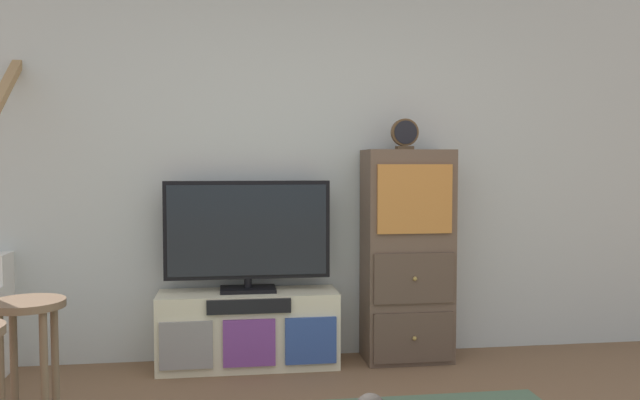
{
  "coord_description": "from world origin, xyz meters",
  "views": [
    {
      "loc": [
        -0.42,
        -2.02,
        1.33
      ],
      "look_at": [
        0.13,
        1.87,
        1.11
      ],
      "focal_mm": 36.59,
      "sensor_mm": 36.0,
      "label": 1
    }
  ],
  "objects_px": {
    "side_cabinet": "(407,256)",
    "bar_stool_far": "(28,338)",
    "desk_clock": "(405,134)",
    "media_console": "(248,329)",
    "television": "(248,233)"
  },
  "relations": [
    {
      "from": "media_console",
      "to": "bar_stool_far",
      "type": "height_order",
      "value": "bar_stool_far"
    },
    {
      "from": "side_cabinet",
      "to": "desk_clock",
      "type": "distance_m",
      "value": 0.81
    },
    {
      "from": "desk_clock",
      "to": "television",
      "type": "bearing_deg",
      "value": 178.42
    },
    {
      "from": "bar_stool_far",
      "to": "media_console",
      "type": "bearing_deg",
      "value": 45.99
    },
    {
      "from": "media_console",
      "to": "bar_stool_far",
      "type": "distance_m",
      "value": 1.53
    },
    {
      "from": "media_console",
      "to": "bar_stool_far",
      "type": "xyz_separation_m",
      "value": [
        -1.05,
        -1.08,
        0.27
      ]
    },
    {
      "from": "media_console",
      "to": "side_cabinet",
      "type": "height_order",
      "value": "side_cabinet"
    },
    {
      "from": "side_cabinet",
      "to": "desk_clock",
      "type": "height_order",
      "value": "desk_clock"
    },
    {
      "from": "media_console",
      "to": "side_cabinet",
      "type": "distance_m",
      "value": 1.16
    },
    {
      "from": "media_console",
      "to": "desk_clock",
      "type": "bearing_deg",
      "value": -0.26
    },
    {
      "from": "television",
      "to": "side_cabinet",
      "type": "distance_m",
      "value": 1.08
    },
    {
      "from": "desk_clock",
      "to": "bar_stool_far",
      "type": "distance_m",
      "value": 2.55
    },
    {
      "from": "bar_stool_far",
      "to": "side_cabinet",
      "type": "bearing_deg",
      "value": 27.37
    },
    {
      "from": "desk_clock",
      "to": "bar_stool_far",
      "type": "bearing_deg",
      "value": -152.66
    },
    {
      "from": "side_cabinet",
      "to": "bar_stool_far",
      "type": "height_order",
      "value": "side_cabinet"
    }
  ]
}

